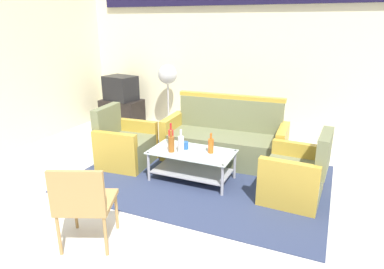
{
  "coord_description": "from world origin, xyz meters",
  "views": [
    {
      "loc": [
        1.55,
        -3.0,
        2.02
      ],
      "look_at": [
        -0.07,
        0.74,
        0.65
      ],
      "focal_mm": 31.54,
      "sensor_mm": 36.0,
      "label": 1
    }
  ],
  "objects_px": {
    "tv_stand": "(122,112)",
    "television": "(121,88)",
    "cup": "(185,145)",
    "wicker_chair": "(83,200)",
    "couch": "(225,141)",
    "coffee_table": "(192,161)",
    "bottle_clear": "(181,144)",
    "pedestal_fan": "(168,78)",
    "bottle_brown": "(171,144)",
    "bottle_red": "(171,137)",
    "bottle_orange": "(211,145)",
    "armchair_right": "(296,176)",
    "armchair_left": "(125,146)"
  },
  "relations": [
    {
      "from": "tv_stand",
      "to": "television",
      "type": "bearing_deg",
      "value": 79.35
    },
    {
      "from": "cup",
      "to": "wicker_chair",
      "type": "xyz_separation_m",
      "value": [
        -0.22,
        -1.74,
        0.03
      ]
    },
    {
      "from": "television",
      "to": "wicker_chair",
      "type": "distance_m",
      "value": 4.02
    },
    {
      "from": "couch",
      "to": "coffee_table",
      "type": "distance_m",
      "value": 0.84
    },
    {
      "from": "bottle_clear",
      "to": "couch",
      "type": "bearing_deg",
      "value": 71.5
    },
    {
      "from": "pedestal_fan",
      "to": "bottle_brown",
      "type": "bearing_deg",
      "value": -61.74
    },
    {
      "from": "bottle_red",
      "to": "bottle_orange",
      "type": "bearing_deg",
      "value": -4.38
    },
    {
      "from": "couch",
      "to": "wicker_chair",
      "type": "relative_size",
      "value": 2.18
    },
    {
      "from": "armchair_right",
      "to": "cup",
      "type": "relative_size",
      "value": 8.5
    },
    {
      "from": "bottle_red",
      "to": "wicker_chair",
      "type": "bearing_deg",
      "value": -89.48
    },
    {
      "from": "bottle_red",
      "to": "television",
      "type": "height_order",
      "value": "television"
    },
    {
      "from": "armchair_left",
      "to": "bottle_clear",
      "type": "distance_m",
      "value": 1.05
    },
    {
      "from": "bottle_brown",
      "to": "cup",
      "type": "distance_m",
      "value": 0.21
    },
    {
      "from": "pedestal_fan",
      "to": "wicker_chair",
      "type": "distance_m",
      "value": 3.69
    },
    {
      "from": "coffee_table",
      "to": "pedestal_fan",
      "type": "bearing_deg",
      "value": 125.09
    },
    {
      "from": "bottle_orange",
      "to": "pedestal_fan",
      "type": "relative_size",
      "value": 0.21
    },
    {
      "from": "bottle_orange",
      "to": "cup",
      "type": "xyz_separation_m",
      "value": [
        -0.36,
        -0.0,
        -0.05
      ]
    },
    {
      "from": "armchair_right",
      "to": "television",
      "type": "distance_m",
      "value": 4.07
    },
    {
      "from": "couch",
      "to": "armchair_left",
      "type": "relative_size",
      "value": 2.15
    },
    {
      "from": "cup",
      "to": "tv_stand",
      "type": "distance_m",
      "value": 2.82
    },
    {
      "from": "bottle_brown",
      "to": "television",
      "type": "height_order",
      "value": "television"
    },
    {
      "from": "bottle_brown",
      "to": "armchair_right",
      "type": "bearing_deg",
      "value": 5.65
    },
    {
      "from": "bottle_brown",
      "to": "pedestal_fan",
      "type": "relative_size",
      "value": 0.23
    },
    {
      "from": "cup",
      "to": "pedestal_fan",
      "type": "relative_size",
      "value": 0.08
    },
    {
      "from": "couch",
      "to": "pedestal_fan",
      "type": "distance_m",
      "value": 1.93
    },
    {
      "from": "bottle_red",
      "to": "television",
      "type": "distance_m",
      "value": 2.61
    },
    {
      "from": "bottle_clear",
      "to": "wicker_chair",
      "type": "height_order",
      "value": "wicker_chair"
    },
    {
      "from": "bottle_brown",
      "to": "cup",
      "type": "height_order",
      "value": "bottle_brown"
    },
    {
      "from": "couch",
      "to": "bottle_red",
      "type": "height_order",
      "value": "couch"
    },
    {
      "from": "cup",
      "to": "tv_stand",
      "type": "relative_size",
      "value": 0.12
    },
    {
      "from": "bottle_red",
      "to": "coffee_table",
      "type": "bearing_deg",
      "value": -14.88
    },
    {
      "from": "couch",
      "to": "bottle_orange",
      "type": "xyz_separation_m",
      "value": [
        0.06,
        -0.77,
        0.2
      ]
    },
    {
      "from": "coffee_table",
      "to": "bottle_red",
      "type": "height_order",
      "value": "bottle_red"
    },
    {
      "from": "bottle_clear",
      "to": "television",
      "type": "relative_size",
      "value": 0.46
    },
    {
      "from": "wicker_chair",
      "to": "television",
      "type": "bearing_deg",
      "value": 97.49
    },
    {
      "from": "bottle_red",
      "to": "bottle_clear",
      "type": "xyz_separation_m",
      "value": [
        0.24,
        -0.18,
        -0.0
      ]
    },
    {
      "from": "coffee_table",
      "to": "bottle_orange",
      "type": "relative_size",
      "value": 4.11
    },
    {
      "from": "armchair_left",
      "to": "cup",
      "type": "distance_m",
      "value": 1.02
    },
    {
      "from": "tv_stand",
      "to": "armchair_right",
      "type": "bearing_deg",
      "value": -25.61
    },
    {
      "from": "armchair_left",
      "to": "bottle_clear",
      "type": "height_order",
      "value": "armchair_left"
    },
    {
      "from": "armchair_left",
      "to": "bottle_clear",
      "type": "bearing_deg",
      "value": 74.78
    },
    {
      "from": "bottle_clear",
      "to": "television",
      "type": "xyz_separation_m",
      "value": [
        -2.21,
        1.88,
        0.23
      ]
    },
    {
      "from": "armchair_left",
      "to": "tv_stand",
      "type": "distance_m",
      "value": 2.07
    },
    {
      "from": "armchair_left",
      "to": "cup",
      "type": "relative_size",
      "value": 8.5
    },
    {
      "from": "armchair_left",
      "to": "cup",
      "type": "bearing_deg",
      "value": 82.3
    },
    {
      "from": "coffee_table",
      "to": "cup",
      "type": "bearing_deg",
      "value": 158.23
    },
    {
      "from": "couch",
      "to": "bottle_brown",
      "type": "height_order",
      "value": "couch"
    },
    {
      "from": "bottle_clear",
      "to": "bottle_red",
      "type": "bearing_deg",
      "value": 142.34
    },
    {
      "from": "armchair_left",
      "to": "television",
      "type": "xyz_separation_m",
      "value": [
        -1.21,
        1.68,
        0.47
      ]
    },
    {
      "from": "pedestal_fan",
      "to": "couch",
      "type": "bearing_deg",
      "value": -34.68
    }
  ]
}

